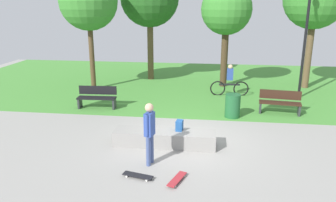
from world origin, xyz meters
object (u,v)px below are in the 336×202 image
at_px(lamp_post, 306,33).
at_px(trash_bin, 233,106).
at_px(skateboard_by_ledge, 177,179).
at_px(backpack_on_ledge, 179,125).
at_px(tree_young_birch, 88,2).
at_px(tree_leaning_ash, 227,10).
at_px(park_bench_far_left, 280,102).
at_px(concrete_ledge, 165,138).
at_px(park_bench_near_path, 97,97).
at_px(skater_performing_trick, 150,129).
at_px(skateboard_spare, 138,175).
at_px(cyclist_on_bicycle, 230,82).

xyz_separation_m(lamp_post, trash_bin, (-3.22, -3.15, -2.51)).
distance_m(skateboard_by_ledge, lamp_post, 10.00).
bearing_deg(backpack_on_ledge, tree_young_birch, 44.32).
bearing_deg(tree_leaning_ash, park_bench_far_left, -63.82).
relative_size(concrete_ledge, backpack_on_ledge, 9.85).
height_order(tree_young_birch, trash_bin, tree_young_birch).
xyz_separation_m(backpack_on_ledge, park_bench_near_path, (-3.78, 3.31, -0.15)).
distance_m(concrete_ledge, trash_bin, 3.72).
relative_size(concrete_ledge, tree_leaning_ash, 0.61).
distance_m(skater_performing_trick, trash_bin, 4.96).
distance_m(skateboard_spare, lamp_post, 10.49).
bearing_deg(park_bench_far_left, park_bench_near_path, -178.19).
bearing_deg(skateboard_spare, skater_performing_trick, 77.68).
height_order(concrete_ledge, cyclist_on_bicycle, cyclist_on_bicycle).
bearing_deg(cyclist_on_bicycle, skater_performing_trick, -108.52).
height_order(park_bench_near_path, trash_bin, same).
bearing_deg(skater_performing_trick, concrete_ledge, 80.12).
height_order(skater_performing_trick, lamp_post, lamp_post).
bearing_deg(concrete_ledge, park_bench_far_left, 41.65).
bearing_deg(skateboard_by_ledge, park_bench_far_left, 58.82).
xyz_separation_m(tree_young_birch, lamp_post, (10.02, -0.38, -1.34)).
bearing_deg(cyclist_on_bicycle, skateboard_by_ledge, -101.29).
xyz_separation_m(park_bench_near_path, cyclist_on_bicycle, (5.59, 2.69, 0.15)).
xyz_separation_m(skateboard_by_ledge, skateboard_spare, (-1.01, 0.05, 0.00)).
height_order(park_bench_far_left, cyclist_on_bicycle, cyclist_on_bicycle).
bearing_deg(lamp_post, backpack_on_ledge, -129.92).
distance_m(concrete_ledge, skater_performing_trick, 1.54).
bearing_deg(skateboard_by_ledge, backpack_on_ledge, 94.07).
xyz_separation_m(skater_performing_trick, cyclist_on_bicycle, (2.49, 7.42, -0.40)).
bearing_deg(backpack_on_ledge, skateboard_spare, 165.19).
xyz_separation_m(tree_leaning_ash, trash_bin, (0.21, -4.98, -3.42)).
xyz_separation_m(park_bench_far_left, lamp_post, (1.33, 2.44, 2.48)).
bearing_deg(backpack_on_ledge, trash_bin, -26.10).
bearing_deg(park_bench_near_path, trash_bin, -4.82).
xyz_separation_m(skateboard_spare, tree_leaning_ash, (2.42, 10.04, 3.82)).
xyz_separation_m(tree_leaning_ash, cyclist_on_bicycle, (0.23, -1.83, -3.25)).
height_order(skateboard_by_ledge, tree_leaning_ash, tree_leaning_ash).
xyz_separation_m(skateboard_spare, trash_bin, (2.64, 5.06, 0.39)).
height_order(tree_leaning_ash, lamp_post, tree_leaning_ash).
distance_m(skater_performing_trick, tree_leaning_ash, 9.93).
height_order(park_bench_near_path, cyclist_on_bicycle, cyclist_on_bicycle).
bearing_deg(skateboard_by_ledge, cyclist_on_bicycle, 78.71).
relative_size(skateboard_by_ledge, park_bench_far_left, 0.50).
xyz_separation_m(park_bench_far_left, trash_bin, (-1.89, -0.70, -0.03)).
xyz_separation_m(backpack_on_ledge, trash_bin, (1.79, 2.84, -0.18)).
xyz_separation_m(skateboard_spare, tree_young_birch, (-4.17, 8.58, 4.23)).
bearing_deg(concrete_ledge, park_bench_near_path, 134.11).
distance_m(skateboard_by_ledge, cyclist_on_bicycle, 8.45).
height_order(park_bench_far_left, trash_bin, same).
distance_m(lamp_post, trash_bin, 5.15).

